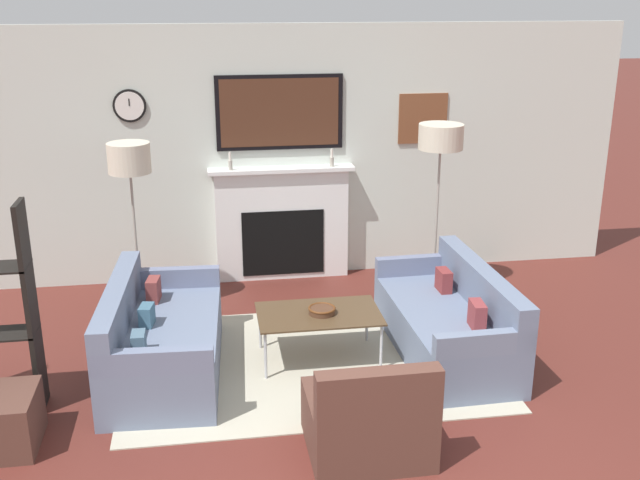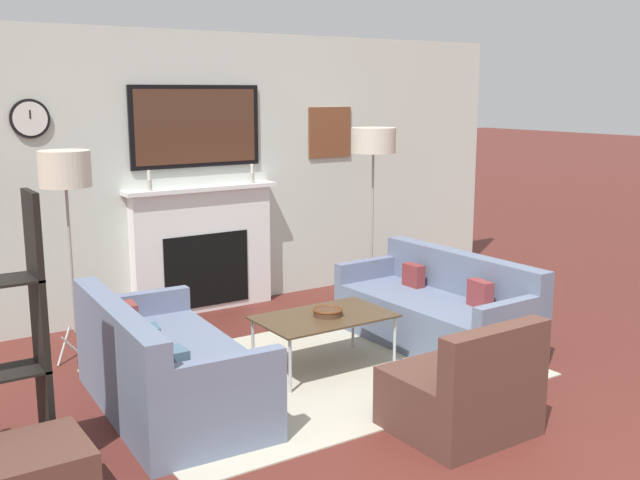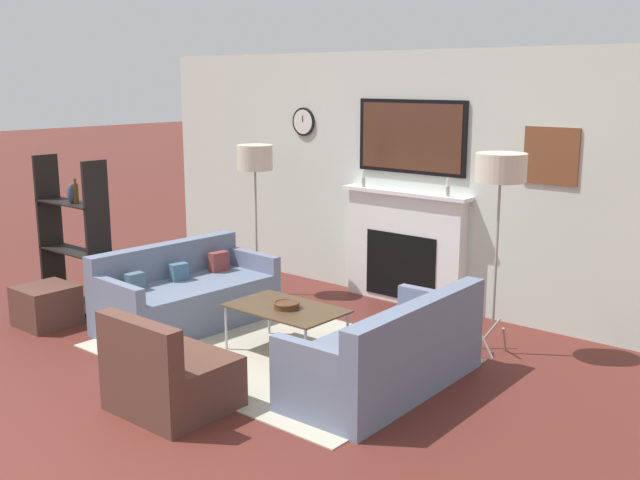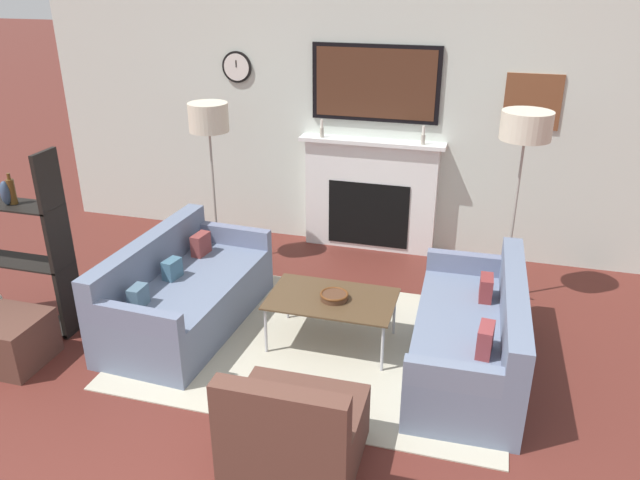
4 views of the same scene
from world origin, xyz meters
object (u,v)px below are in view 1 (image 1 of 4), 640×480
object	(u,v)px
couch_left	(160,342)
coffee_table	(319,316)
couch_right	(450,323)
armchair	(369,420)
decorative_bowl	(322,310)
floor_lamp_right	(441,139)
floor_lamp_left	(129,160)

from	to	relation	value
couch_left	coffee_table	world-z (taller)	couch_left
couch_left	coffee_table	xyz separation A→B (m)	(1.32, 0.04, 0.12)
couch_right	armchair	bearing A→B (deg)	-126.83
armchair	decorative_bowl	world-z (taller)	armchair
floor_lamp_right	couch_left	bearing A→B (deg)	-155.12
armchair	floor_lamp_right	xyz separation A→B (m)	(1.26, 2.61, 1.39)
decorative_bowl	floor_lamp_right	bearing A→B (deg)	42.04
couch_left	floor_lamp_left	size ratio (longest dim) A/B	1.04
couch_left	decorative_bowl	bearing A→B (deg)	1.19
floor_lamp_left	coffee_table	bearing A→B (deg)	-37.68
floor_lamp_left	armchair	bearing A→B (deg)	-57.05
armchair	decorative_bowl	bearing A→B (deg)	94.12
couch_left	couch_right	bearing A→B (deg)	-0.05
coffee_table	couch_left	bearing A→B (deg)	-178.15
armchair	floor_lamp_left	world-z (taller)	floor_lamp_left
armchair	couch_right	bearing A→B (deg)	53.17
couch_right	floor_lamp_left	xyz separation A→B (m)	(-2.71, 1.26, 1.25)
couch_right	decorative_bowl	world-z (taller)	couch_right
coffee_table	floor_lamp_left	bearing A→B (deg)	142.32
armchair	decorative_bowl	xyz separation A→B (m)	(-0.10, 1.39, 0.21)
floor_lamp_left	floor_lamp_right	distance (m)	2.96
couch_right	floor_lamp_left	bearing A→B (deg)	155.10
decorative_bowl	coffee_table	bearing A→B (deg)	148.04
decorative_bowl	floor_lamp_left	distance (m)	2.28
coffee_table	floor_lamp_left	world-z (taller)	floor_lamp_left
armchair	floor_lamp_left	size ratio (longest dim) A/B	0.48
coffee_table	floor_lamp_left	xyz separation A→B (m)	(-1.57, 1.21, 1.12)
couch_left	floor_lamp_left	xyz separation A→B (m)	(-0.25, 1.26, 1.25)
coffee_table	floor_lamp_left	size ratio (longest dim) A/B	0.61
armchair	coffee_table	distance (m)	1.42
couch_left	decorative_bowl	xyz separation A→B (m)	(1.35, 0.03, 0.18)
couch_left	coffee_table	size ratio (longest dim) A/B	1.71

